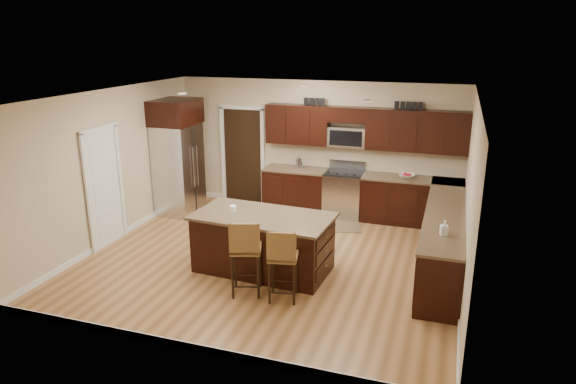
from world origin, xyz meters
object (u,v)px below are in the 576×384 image
(range, at_px, (344,194))
(refrigerator, at_px, (178,156))
(island, at_px, (263,245))
(stool_right, at_px, (282,257))
(stool_mid, at_px, (246,249))

(range, height_order, refrigerator, refrigerator)
(range, distance_m, refrigerator, 3.48)
(range, bearing_deg, island, -102.88)
(range, distance_m, island, 2.96)
(range, relative_size, stool_right, 1.04)
(stool_right, bearing_deg, island, 114.20)
(island, bearing_deg, stool_right, -50.35)
(range, bearing_deg, stool_mid, -99.10)
(island, relative_size, stool_right, 2.06)
(stool_right, distance_m, refrigerator, 4.39)
(range, relative_size, island, 0.50)
(stool_right, bearing_deg, refrigerator, 126.51)
(range, xyz_separation_m, stool_right, (-0.05, -3.73, 0.20))
(stool_right, height_order, refrigerator, refrigerator)
(island, xyz_separation_m, stool_right, (0.61, -0.84, 0.24))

